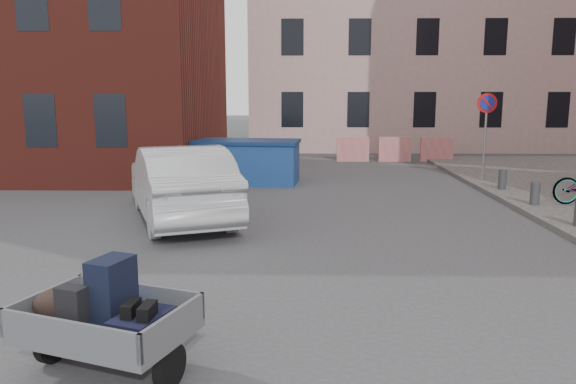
{
  "coord_description": "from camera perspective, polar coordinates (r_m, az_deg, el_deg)",
  "views": [
    {
      "loc": [
        0.31,
        -7.79,
        2.81
      ],
      "look_at": [
        0.13,
        1.75,
        1.1
      ],
      "focal_mm": 35.0,
      "sensor_mm": 36.0,
      "label": 1
    }
  ],
  "objects": [
    {
      "name": "ground",
      "position": [
        8.28,
        -1.13,
        -9.66
      ],
      "size": [
        120.0,
        120.0,
        0.0
      ],
      "primitive_type": "plane",
      "color": "#38383A",
      "rests_on": "ground"
    },
    {
      "name": "barriers",
      "position": [
        23.23,
        10.79,
        4.28
      ],
      "size": [
        4.7,
        0.18,
        1.0
      ],
      "color": "red",
      "rests_on": "ground"
    },
    {
      "name": "dumpster",
      "position": [
        17.46,
        -4.17,
        3.12
      ],
      "size": [
        3.36,
        1.99,
        1.34
      ],
      "rotation": [
        0.0,
        0.0,
        -0.11
      ],
      "color": "navy",
      "rests_on": "ground"
    },
    {
      "name": "silver_car",
      "position": [
        12.6,
        -10.88,
        0.93
      ],
      "size": [
        3.43,
        5.32,
        1.65
      ],
      "primitive_type": "imported",
      "rotation": [
        0.0,
        0.0,
        3.51
      ],
      "color": "#B4B7BC",
      "rests_on": "ground"
    },
    {
      "name": "trailer",
      "position": [
        5.98,
        -18.07,
        -11.96
      ],
      "size": [
        1.88,
        1.98,
        1.2
      ],
      "rotation": [
        0.0,
        0.0,
        -0.35
      ],
      "color": "black",
      "rests_on": "ground"
    },
    {
      "name": "building_pink",
      "position": [
        30.61,
        12.43,
        17.8
      ],
      "size": [
        16.0,
        8.0,
        14.0
      ],
      "primitive_type": "cube",
      "color": "#BF9A93",
      "rests_on": "ground"
    },
    {
      "name": "no_parking_sign",
      "position": [
        18.2,
        19.49,
        7.08
      ],
      "size": [
        0.6,
        0.09,
        2.65
      ],
      "color": "gray",
      "rests_on": "sidewalk"
    }
  ]
}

